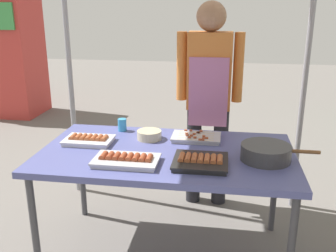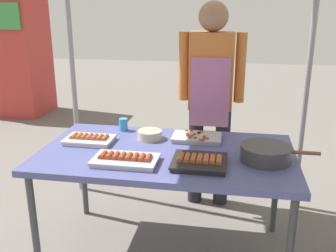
{
  "view_description": "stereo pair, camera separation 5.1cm",
  "coord_description": "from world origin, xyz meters",
  "px_view_note": "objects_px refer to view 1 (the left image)",
  "views": [
    {
      "loc": [
        0.35,
        -2.23,
        1.64
      ],
      "look_at": [
        0.0,
        0.05,
        0.9
      ],
      "focal_mm": 40.91,
      "sensor_mm": 36.0,
      "label": 1
    },
    {
      "loc": [
        0.4,
        -2.22,
        1.64
      ],
      "look_at": [
        0.0,
        0.05,
        0.9
      ],
      "focal_mm": 40.91,
      "sensor_mm": 36.0,
      "label": 2
    }
  ],
  "objects_px": {
    "tray_meat_skewers": "(196,137)",
    "cooking_wok": "(266,152)",
    "vendor_woman": "(209,89)",
    "tray_spring_rolls": "(126,160)",
    "stall_table": "(167,159)",
    "condiment_bowl": "(149,135)",
    "tray_grilled_sausages": "(89,140)",
    "tray_pork_links": "(200,161)",
    "neighbor_stall_left": "(1,53)",
    "drink_cup_near_edge": "(122,125)"
  },
  "relations": [
    {
      "from": "tray_meat_skewers",
      "to": "cooking_wok",
      "type": "height_order",
      "value": "cooking_wok"
    },
    {
      "from": "cooking_wok",
      "to": "vendor_woman",
      "type": "distance_m",
      "value": 0.92
    },
    {
      "from": "cooking_wok",
      "to": "tray_spring_rolls",
      "type": "bearing_deg",
      "value": -167.73
    },
    {
      "from": "stall_table",
      "to": "condiment_bowl",
      "type": "height_order",
      "value": "condiment_bowl"
    },
    {
      "from": "condiment_bowl",
      "to": "vendor_woman",
      "type": "bearing_deg",
      "value": 56.27
    },
    {
      "from": "tray_spring_rolls",
      "to": "vendor_woman",
      "type": "relative_size",
      "value": 0.23
    },
    {
      "from": "tray_grilled_sausages",
      "to": "condiment_bowl",
      "type": "height_order",
      "value": "condiment_bowl"
    },
    {
      "from": "stall_table",
      "to": "tray_pork_links",
      "type": "height_order",
      "value": "tray_pork_links"
    },
    {
      "from": "tray_grilled_sausages",
      "to": "tray_meat_skewers",
      "type": "distance_m",
      "value": 0.73
    },
    {
      "from": "vendor_woman",
      "to": "neighbor_stall_left",
      "type": "distance_m",
      "value": 4.0
    },
    {
      "from": "tray_pork_links",
      "to": "condiment_bowl",
      "type": "relative_size",
      "value": 1.88
    },
    {
      "from": "stall_table",
      "to": "drink_cup_near_edge",
      "type": "xyz_separation_m",
      "value": [
        -0.38,
        0.35,
        0.1
      ]
    },
    {
      "from": "stall_table",
      "to": "tray_meat_skewers",
      "type": "distance_m",
      "value": 0.3
    },
    {
      "from": "tray_grilled_sausages",
      "to": "vendor_woman",
      "type": "height_order",
      "value": "vendor_woman"
    },
    {
      "from": "tray_meat_skewers",
      "to": "drink_cup_near_edge",
      "type": "distance_m",
      "value": 0.56
    },
    {
      "from": "tray_meat_skewers",
      "to": "neighbor_stall_left",
      "type": "relative_size",
      "value": 0.18
    },
    {
      "from": "tray_pork_links",
      "to": "neighbor_stall_left",
      "type": "xyz_separation_m",
      "value": [
        -3.23,
        3.31,
        0.16
      ]
    },
    {
      "from": "tray_grilled_sausages",
      "to": "tray_spring_rolls",
      "type": "distance_m",
      "value": 0.45
    },
    {
      "from": "tray_grilled_sausages",
      "to": "drink_cup_near_edge",
      "type": "distance_m",
      "value": 0.33
    },
    {
      "from": "vendor_woman",
      "to": "neighbor_stall_left",
      "type": "bearing_deg",
      "value": -36.24
    },
    {
      "from": "drink_cup_near_edge",
      "to": "tray_spring_rolls",
      "type": "bearing_deg",
      "value": -72.67
    },
    {
      "from": "tray_grilled_sausages",
      "to": "tray_spring_rolls",
      "type": "bearing_deg",
      "value": -41.45
    },
    {
      "from": "tray_meat_skewers",
      "to": "cooking_wok",
      "type": "xyz_separation_m",
      "value": [
        0.44,
        -0.29,
        0.03
      ]
    },
    {
      "from": "tray_grilled_sausages",
      "to": "cooking_wok",
      "type": "distance_m",
      "value": 1.15
    },
    {
      "from": "vendor_woman",
      "to": "tray_spring_rolls",
      "type": "bearing_deg",
      "value": 66.88
    },
    {
      "from": "tray_pork_links",
      "to": "tray_spring_rolls",
      "type": "distance_m",
      "value": 0.43
    },
    {
      "from": "tray_grilled_sausages",
      "to": "tray_spring_rolls",
      "type": "xyz_separation_m",
      "value": [
        0.34,
        -0.3,
        0.0
      ]
    },
    {
      "from": "drink_cup_near_edge",
      "to": "neighbor_stall_left",
      "type": "bearing_deg",
      "value": 133.37
    },
    {
      "from": "condiment_bowl",
      "to": "drink_cup_near_edge",
      "type": "xyz_separation_m",
      "value": [
        -0.23,
        0.15,
        0.01
      ]
    },
    {
      "from": "neighbor_stall_left",
      "to": "cooking_wok",
      "type": "bearing_deg",
      "value": -41.37
    },
    {
      "from": "tray_pork_links",
      "to": "condiment_bowl",
      "type": "distance_m",
      "value": 0.54
    },
    {
      "from": "stall_table",
      "to": "drink_cup_near_edge",
      "type": "distance_m",
      "value": 0.53
    },
    {
      "from": "neighbor_stall_left",
      "to": "tray_meat_skewers",
      "type": "bearing_deg",
      "value": -42.34
    },
    {
      "from": "tray_meat_skewers",
      "to": "cooking_wok",
      "type": "bearing_deg",
      "value": -33.49
    },
    {
      "from": "cooking_wok",
      "to": "condiment_bowl",
      "type": "xyz_separation_m",
      "value": [
        -0.76,
        0.26,
        -0.02
      ]
    },
    {
      "from": "condiment_bowl",
      "to": "neighbor_stall_left",
      "type": "relative_size",
      "value": 0.09
    },
    {
      "from": "tray_grilled_sausages",
      "to": "cooking_wok",
      "type": "bearing_deg",
      "value": -6.01
    },
    {
      "from": "stall_table",
      "to": "tray_spring_rolls",
      "type": "relative_size",
      "value": 4.2
    },
    {
      "from": "tray_pork_links",
      "to": "cooking_wok",
      "type": "distance_m",
      "value": 0.4
    },
    {
      "from": "tray_grilled_sausages",
      "to": "condiment_bowl",
      "type": "distance_m",
      "value": 0.41
    },
    {
      "from": "stall_table",
      "to": "tray_grilled_sausages",
      "type": "distance_m",
      "value": 0.55
    },
    {
      "from": "stall_table",
      "to": "neighbor_stall_left",
      "type": "xyz_separation_m",
      "value": [
        -3.01,
        3.12,
        0.23
      ]
    },
    {
      "from": "stall_table",
      "to": "cooking_wok",
      "type": "distance_m",
      "value": 0.62
    },
    {
      "from": "cooking_wok",
      "to": "condiment_bowl",
      "type": "height_order",
      "value": "cooking_wok"
    },
    {
      "from": "neighbor_stall_left",
      "to": "tray_spring_rolls",
      "type": "bearing_deg",
      "value": -50.14
    },
    {
      "from": "stall_table",
      "to": "neighbor_stall_left",
      "type": "height_order",
      "value": "neighbor_stall_left"
    },
    {
      "from": "tray_grilled_sausages",
      "to": "tray_meat_skewers",
      "type": "bearing_deg",
      "value": 13.53
    },
    {
      "from": "condiment_bowl",
      "to": "vendor_woman",
      "type": "distance_m",
      "value": 0.7
    },
    {
      "from": "tray_grilled_sausages",
      "to": "tray_pork_links",
      "type": "relative_size",
      "value": 1.01
    },
    {
      "from": "tray_pork_links",
      "to": "drink_cup_near_edge",
      "type": "relative_size",
      "value": 3.48
    }
  ]
}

